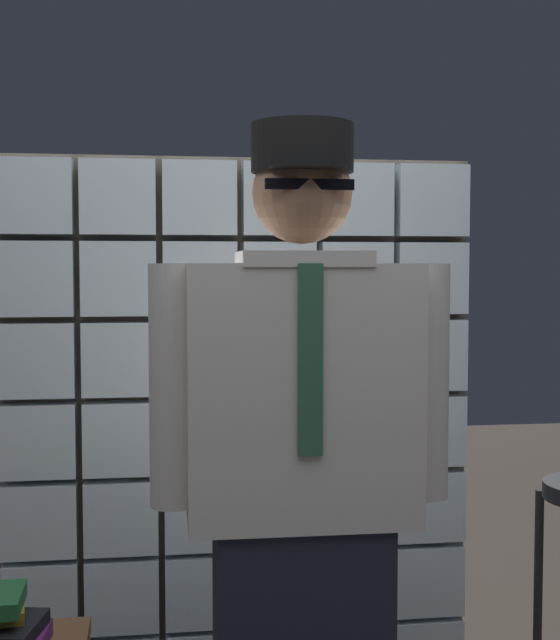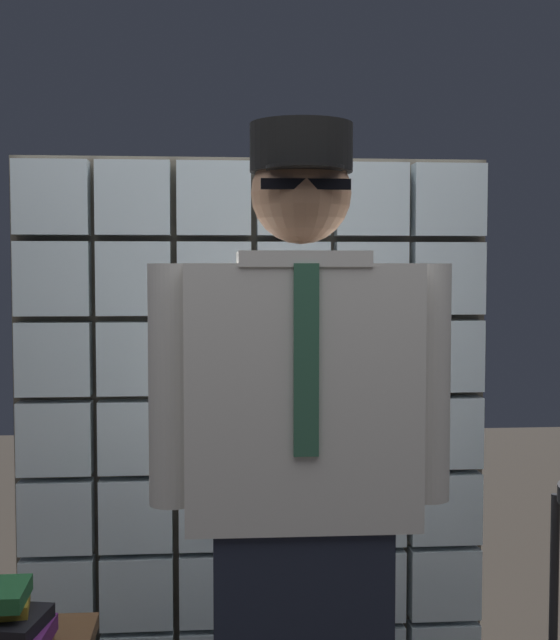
# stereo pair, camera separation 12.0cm
# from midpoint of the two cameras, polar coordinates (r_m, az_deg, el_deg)

# --- Properties ---
(glass_block_wall) EXTENTS (1.59, 0.10, 1.86)m
(glass_block_wall) POSITION_cam_midpoint_polar(r_m,az_deg,el_deg) (2.96, -0.55, -7.48)
(glass_block_wall) COLOR silver
(glass_block_wall) RESTS_ON ground
(standing_person) EXTENTS (0.71, 0.30, 1.80)m
(standing_person) POSITION_cam_midpoint_polar(r_m,az_deg,el_deg) (2.11, 3.03, -11.12)
(standing_person) COLOR #1E2333
(standing_person) RESTS_ON ground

